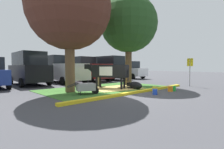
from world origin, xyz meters
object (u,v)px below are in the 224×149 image
person_handler (98,75)px  bucket_green (173,88)px  shade_tree_left (69,8)px  suv_dark_grey (109,68)px  suv_black (29,68)px  pickup_truck_maroon (88,69)px  cow_holstein (109,71)px  shade_tree_right (129,24)px  bucket_yellow (155,90)px  calf_lying (135,85)px  bucket_blue (155,92)px  wheelbarrow (86,87)px  bucket_orange (170,89)px  pickup_truck_black (63,70)px  hatchback_white (129,70)px  parking_sign (190,67)px

person_handler → bucket_green: bearing=-72.4°
shade_tree_left → person_handler: 4.98m
bucket_green → suv_dark_grey: 9.76m
suv_black → suv_dark_grey: bearing=-1.1°
person_handler → pickup_truck_maroon: pickup_truck_maroon is taller
cow_holstein → person_handler: bearing=74.8°
shade_tree_right → bucket_yellow: bearing=-116.4°
calf_lying → pickup_truck_maroon: size_ratio=0.24×
suv_black → cow_holstein: bearing=-63.4°
bucket_blue → pickup_truck_maroon: 9.83m
bucket_blue → suv_dark_grey: (5.18, 9.12, 1.12)m
wheelbarrow → suv_black: (-0.49, 6.93, 0.88)m
person_handler → bucket_orange: (1.27, -4.95, -0.68)m
calf_lying → bucket_orange: calf_lying is taller
pickup_truck_black → suv_dark_grey: 5.39m
shade_tree_left → bucket_yellow: 6.48m
shade_tree_right → bucket_green: (-0.43, -3.83, -4.44)m
pickup_truck_maroon → shade_tree_left: bearing=-133.0°
suv_black → pickup_truck_black: suv_black is taller
cow_holstein → hatchback_white: size_ratio=0.68×
shade_tree_left → pickup_truck_black: 6.96m
person_handler → bucket_blue: (-0.31, -4.95, -0.69)m
suv_black → hatchback_white: bearing=-2.4°
shade_tree_right → suv_black: 8.36m
bucket_orange → person_handler: bearing=104.3°
shade_tree_right → person_handler: shade_tree_right is taller
calf_lying → parking_sign: parking_sign is taller
person_handler → suv_black: size_ratio=0.34×
shade_tree_left → suv_dark_grey: 10.10m
suv_black → pickup_truck_maroon: bearing=1.6°
pickup_truck_maroon → hatchback_white: 5.45m
bucket_yellow → suv_black: bearing=112.6°
bucket_green → bucket_orange: bearing=178.8°
cow_holstein → bucket_yellow: size_ratio=9.55×
cow_holstein → calf_lying: 1.89m
shade_tree_right → bucket_yellow: 5.86m
cow_holstein → calf_lying: size_ratio=2.26×
suv_dark_grey → shade_tree_left: bearing=-145.6°
shade_tree_right → bucket_green: 5.88m
bucket_yellow → pickup_truck_black: size_ratio=0.06×
bucket_yellow → bucket_orange: 1.04m
person_handler → bucket_yellow: bearing=-86.2°
person_handler → bucket_green: 5.24m
person_handler → suv_black: suv_black is taller
shade_tree_left → pickup_truck_black: shade_tree_left is taller
bucket_blue → pickup_truck_maroon: (2.62, 9.43, 0.97)m
parking_sign → pickup_truck_black: size_ratio=0.37×
parking_sign → bucket_blue: parking_sign is taller
bucket_orange → hatchback_white: size_ratio=0.07×
bucket_blue → bucket_yellow: size_ratio=0.90×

